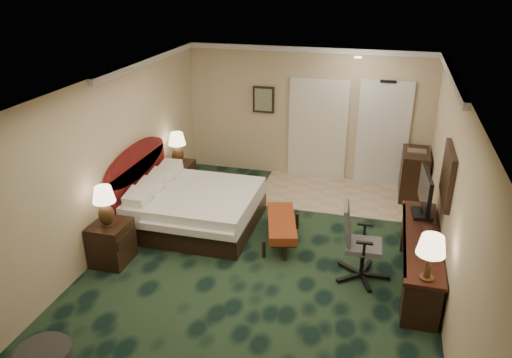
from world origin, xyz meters
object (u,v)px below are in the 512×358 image
(lamp_far, at_px, (177,148))
(minibar, at_px, (414,175))
(desk, at_px, (419,259))
(tv, at_px, (425,194))
(nightstand_far, at_px, (181,176))
(bed_bench, at_px, (281,231))
(nightstand_near, at_px, (112,243))
(bed, at_px, (197,209))
(desk_chair, at_px, (364,243))
(lamp_near, at_px, (105,206))

(lamp_far, bearing_deg, minibar, 11.27)
(desk, bearing_deg, lamp_far, 156.37)
(tv, bearing_deg, nightstand_far, 158.94)
(bed_bench, height_order, minibar, minibar)
(nightstand_near, xyz_separation_m, tv, (4.47, 1.41, 0.71))
(nightstand_far, bearing_deg, bed, -57.15)
(tv, height_order, desk_chair, tv)
(bed, distance_m, minibar, 4.20)
(tv, bearing_deg, bed, 175.22)
(nightstand_near, distance_m, bed_bench, 2.65)
(bed, relative_size, bed_bench, 1.62)
(bed_bench, bearing_deg, desk, -28.71)
(lamp_near, relative_size, minibar, 0.67)
(desk_chair, bearing_deg, bed_bench, 150.48)
(bed, relative_size, nightstand_far, 3.45)
(bed_bench, xyz_separation_m, desk, (2.10, -0.52, 0.13))
(bed, distance_m, tv, 3.72)
(lamp_far, xyz_separation_m, minibar, (4.47, 0.89, -0.43))
(nightstand_near, distance_m, minibar, 5.68)
(nightstand_near, xyz_separation_m, lamp_far, (-0.04, 2.67, 0.57))
(lamp_near, bearing_deg, nightstand_near, 91.63)
(desk, height_order, tv, tv)
(nightstand_far, relative_size, minibar, 0.62)
(nightstand_near, xyz_separation_m, nightstand_far, (-0.03, 2.72, -0.03))
(lamp_far, distance_m, desk, 4.93)
(minibar, bearing_deg, bed, -149.16)
(desk_chair, relative_size, minibar, 1.22)
(nightstand_near, height_order, nightstand_far, nightstand_near)
(nightstand_near, relative_size, tv, 0.72)
(bed_bench, relative_size, tv, 1.37)
(bed, height_order, minibar, minibar)
(bed_bench, distance_m, tv, 2.28)
(lamp_near, height_order, bed_bench, lamp_near)
(bed, xyz_separation_m, bed_bench, (1.53, -0.19, -0.11))
(desk_chair, bearing_deg, bed, 160.53)
(lamp_far, bearing_deg, nightstand_near, -89.13)
(nightstand_far, distance_m, tv, 4.74)
(desk, bearing_deg, lamp_near, -170.39)
(nightstand_near, distance_m, desk, 4.50)
(nightstand_far, xyz_separation_m, desk_chair, (3.70, -2.17, 0.27))
(nightstand_far, relative_size, tv, 0.64)
(lamp_near, xyz_separation_m, desk_chair, (3.67, 0.60, -0.39))
(bed, xyz_separation_m, nightstand_near, (-0.82, -1.41, 0.01))
(nightstand_near, height_order, bed_bench, nightstand_near)
(nightstand_near, distance_m, lamp_near, 0.63)
(bed, relative_size, lamp_far, 3.17)
(lamp_near, xyz_separation_m, minibar, (4.43, 3.61, -0.49))
(desk, bearing_deg, bed_bench, 166.22)
(bed, height_order, tv, tv)
(nightstand_near, xyz_separation_m, desk, (4.45, 0.71, 0.02))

